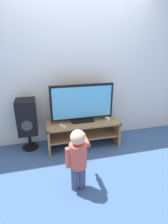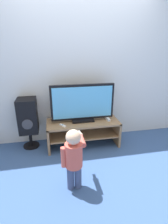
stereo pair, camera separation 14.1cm
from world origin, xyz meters
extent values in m
plane|color=#38568C|center=(0.00, 0.00, 0.00)|extent=(16.00, 16.00, 0.00)
cube|color=silver|center=(0.00, 0.57, 1.30)|extent=(10.00, 0.06, 2.60)
cube|color=#93704C|center=(0.00, 0.24, 0.43)|extent=(1.21, 0.49, 0.03)
cube|color=#93704C|center=(0.00, 0.24, 0.20)|extent=(1.17, 0.45, 0.02)
cube|color=#93704C|center=(-0.59, 0.24, 0.22)|extent=(0.04, 0.49, 0.44)
cube|color=#93704C|center=(0.59, 0.24, 0.22)|extent=(0.04, 0.49, 0.44)
cube|color=black|center=(0.00, 0.27, 0.46)|extent=(0.37, 0.20, 0.04)
cube|color=black|center=(0.00, 0.27, 0.78)|extent=(1.04, 0.05, 0.59)
cube|color=#59B2EA|center=(0.00, 0.24, 0.78)|extent=(0.97, 0.01, 0.52)
cube|color=white|center=(0.43, 0.24, 0.46)|extent=(0.05, 0.19, 0.04)
cube|color=#3F8CE5|center=(0.43, 0.14, 0.46)|extent=(0.03, 0.00, 0.01)
cube|color=white|center=(-0.35, 0.12, 0.45)|extent=(0.10, 0.13, 0.02)
cylinder|color=#337FD8|center=(-0.35, 0.12, 0.47)|extent=(0.01, 0.01, 0.00)
cylinder|color=#3F4C72|center=(-0.34, -0.73, 0.16)|extent=(0.09, 0.09, 0.33)
cylinder|color=#3F4C72|center=(-0.25, -0.73, 0.16)|extent=(0.09, 0.09, 0.33)
cylinder|color=#D1594C|center=(-0.29, -0.73, 0.47)|extent=(0.20, 0.20, 0.29)
sphere|color=beige|center=(-0.29, -0.73, 0.71)|extent=(0.17, 0.17, 0.17)
cylinder|color=#D1594C|center=(-0.41, -0.73, 0.46)|extent=(0.06, 0.06, 0.25)
cylinder|color=#D1594C|center=(-0.18, -0.60, 0.58)|extent=(0.06, 0.25, 0.06)
sphere|color=beige|center=(-0.18, -0.48, 0.58)|extent=(0.07, 0.07, 0.07)
cube|color=white|center=(-0.18, -0.44, 0.58)|extent=(0.03, 0.13, 0.02)
cylinder|color=black|center=(-0.89, 0.36, 0.01)|extent=(0.27, 0.27, 0.02)
cylinder|color=black|center=(-0.89, 0.36, 0.14)|extent=(0.05, 0.05, 0.29)
cube|color=black|center=(-0.89, 0.36, 0.57)|extent=(0.30, 0.32, 0.57)
cylinder|color=#38383D|center=(-0.89, 0.19, 0.49)|extent=(0.17, 0.01, 0.17)
camera|label=1|loc=(-0.64, -2.37, 1.65)|focal=28.00mm
camera|label=2|loc=(-0.50, -2.40, 1.65)|focal=28.00mm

